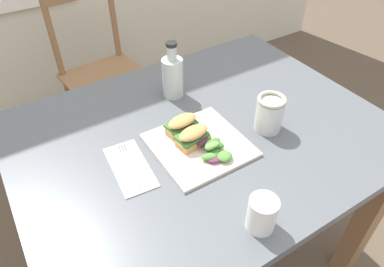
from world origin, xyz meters
TOP-DOWN VIEW (x-y plane):
  - dining_table at (-0.03, 0.18)m, footprint 1.12×0.87m
  - chair_wooden_far at (-0.03, 1.13)m, footprint 0.44×0.44m
  - plate_lunch at (-0.08, 0.13)m, footprint 0.26×0.26m
  - sandwich_half_front at (-0.09, 0.14)m, footprint 0.10×0.07m
  - sandwich_half_back at (-0.09, 0.20)m, footprint 0.10×0.07m
  - salad_mixed_greens at (-0.06, 0.09)m, footprint 0.09×0.16m
  - napkin_folded at (-0.28, 0.16)m, footprint 0.11×0.21m
  - fork_on_napkin at (-0.28, 0.17)m, footprint 0.05×0.19m
  - bottle_cold_brew at (-0.01, 0.40)m, footprint 0.07×0.07m
  - mason_jar_iced_tea at (0.15, 0.08)m, footprint 0.09×0.09m
  - cup_extra_side at (-0.10, -0.18)m, footprint 0.07×0.07m

SIDE VIEW (x-z plane):
  - chair_wooden_far at x=-0.03m, z-range 0.01..0.88m
  - dining_table at x=-0.03m, z-range 0.24..0.98m
  - napkin_folded at x=-0.28m, z-range 0.74..0.74m
  - plate_lunch at x=-0.08m, z-range 0.74..0.75m
  - fork_on_napkin at x=-0.28m, z-range 0.74..0.75m
  - salad_mixed_greens at x=-0.06m, z-range 0.75..0.78m
  - sandwich_half_front at x=-0.09m, z-range 0.75..0.81m
  - sandwich_half_back at x=-0.09m, z-range 0.75..0.81m
  - cup_extra_side at x=-0.10m, z-range 0.74..0.83m
  - mason_jar_iced_tea at x=0.15m, z-range 0.73..0.85m
  - bottle_cold_brew at x=-0.01m, z-range 0.71..0.91m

